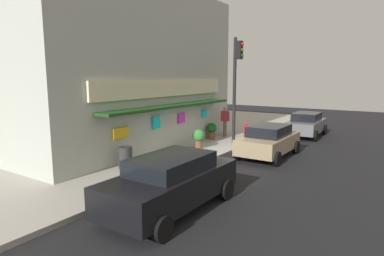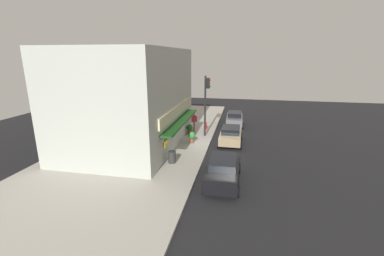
{
  "view_description": "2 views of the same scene",
  "coord_description": "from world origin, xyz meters",
  "px_view_note": "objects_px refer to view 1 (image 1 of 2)",
  "views": [
    {
      "loc": [
        -14.12,
        -7.2,
        3.85
      ],
      "look_at": [
        -1.49,
        1.12,
        1.45
      ],
      "focal_mm": 30.75,
      "sensor_mm": 36.0,
      "label": 1
    },
    {
      "loc": [
        -21.77,
        -2.7,
        7.63
      ],
      "look_at": [
        -1.67,
        1.27,
        1.95
      ],
      "focal_mm": 24.43,
      "sensor_mm": 36.0,
      "label": 2
    }
  ],
  "objects_px": {
    "potted_plant_by_window": "(212,130)",
    "parked_car_tan": "(269,140)",
    "pedestrian": "(225,120)",
    "traffic_light": "(236,77)",
    "trash_can": "(126,158)",
    "parked_car_black": "(171,182)",
    "parked_car_grey": "(306,124)",
    "fire_hydrant": "(246,130)",
    "potted_plant_by_doorway": "(198,137)"
  },
  "relations": [
    {
      "from": "parked_car_tan",
      "to": "parked_car_black",
      "type": "bearing_deg",
      "value": 179.66
    },
    {
      "from": "pedestrian",
      "to": "parked_car_tan",
      "type": "height_order",
      "value": "pedestrian"
    },
    {
      "from": "pedestrian",
      "to": "potted_plant_by_window",
      "type": "relative_size",
      "value": 1.9
    },
    {
      "from": "potted_plant_by_doorway",
      "to": "potted_plant_by_window",
      "type": "height_order",
      "value": "potted_plant_by_doorway"
    },
    {
      "from": "trash_can",
      "to": "potted_plant_by_window",
      "type": "xyz_separation_m",
      "value": [
        7.27,
        0.21,
        0.11
      ]
    },
    {
      "from": "trash_can",
      "to": "potted_plant_by_doorway",
      "type": "distance_m",
      "value": 4.69
    },
    {
      "from": "potted_plant_by_doorway",
      "to": "parked_car_black",
      "type": "bearing_deg",
      "value": -153.65
    },
    {
      "from": "pedestrian",
      "to": "parked_car_grey",
      "type": "relative_size",
      "value": 0.45
    },
    {
      "from": "potted_plant_by_doorway",
      "to": "parked_car_grey",
      "type": "relative_size",
      "value": 0.25
    },
    {
      "from": "potted_plant_by_window",
      "to": "parked_car_tan",
      "type": "bearing_deg",
      "value": -111.67
    },
    {
      "from": "fire_hydrant",
      "to": "potted_plant_by_doorway",
      "type": "distance_m",
      "value": 4.48
    },
    {
      "from": "parked_car_grey",
      "to": "fire_hydrant",
      "type": "bearing_deg",
      "value": 137.64
    },
    {
      "from": "fire_hydrant",
      "to": "trash_can",
      "type": "distance_m",
      "value": 9.17
    },
    {
      "from": "pedestrian",
      "to": "parked_car_tan",
      "type": "xyz_separation_m",
      "value": [
        -2.87,
        -3.86,
        -0.39
      ]
    },
    {
      "from": "potted_plant_by_window",
      "to": "parked_car_black",
      "type": "bearing_deg",
      "value": -156.49
    },
    {
      "from": "trash_can",
      "to": "parked_car_black",
      "type": "height_order",
      "value": "parked_car_black"
    },
    {
      "from": "pedestrian",
      "to": "potted_plant_by_doorway",
      "type": "height_order",
      "value": "pedestrian"
    },
    {
      "from": "traffic_light",
      "to": "parked_car_tan",
      "type": "distance_m",
      "value": 4.11
    },
    {
      "from": "traffic_light",
      "to": "pedestrian",
      "type": "distance_m",
      "value": 3.34
    },
    {
      "from": "potted_plant_by_doorway",
      "to": "parked_car_grey",
      "type": "height_order",
      "value": "parked_car_grey"
    },
    {
      "from": "pedestrian",
      "to": "traffic_light",
      "type": "bearing_deg",
      "value": -136.5
    },
    {
      "from": "pedestrian",
      "to": "parked_car_tan",
      "type": "bearing_deg",
      "value": -126.62
    },
    {
      "from": "traffic_light",
      "to": "potted_plant_by_window",
      "type": "distance_m",
      "value": 3.52
    },
    {
      "from": "potted_plant_by_window",
      "to": "parked_car_grey",
      "type": "bearing_deg",
      "value": -40.31
    },
    {
      "from": "trash_can",
      "to": "traffic_light",
      "type": "bearing_deg",
      "value": -11.6
    },
    {
      "from": "pedestrian",
      "to": "trash_can",
      "type": "bearing_deg",
      "value": 179.87
    },
    {
      "from": "trash_can",
      "to": "parked_car_grey",
      "type": "bearing_deg",
      "value": -18.02
    },
    {
      "from": "fire_hydrant",
      "to": "parked_car_grey",
      "type": "relative_size",
      "value": 0.22
    },
    {
      "from": "parked_car_grey",
      "to": "traffic_light",
      "type": "bearing_deg",
      "value": 153.98
    },
    {
      "from": "trash_can",
      "to": "pedestrian",
      "type": "xyz_separation_m",
      "value": [
        8.52,
        -0.02,
        0.58
      ]
    },
    {
      "from": "pedestrian",
      "to": "potted_plant_by_window",
      "type": "height_order",
      "value": "pedestrian"
    },
    {
      "from": "parked_car_grey",
      "to": "parked_car_tan",
      "type": "relative_size",
      "value": 1.0
    },
    {
      "from": "parked_car_tan",
      "to": "trash_can",
      "type": "bearing_deg",
      "value": 145.48
    },
    {
      "from": "traffic_light",
      "to": "pedestrian",
      "type": "xyz_separation_m",
      "value": [
        1.5,
        1.42,
        -2.62
      ]
    },
    {
      "from": "pedestrian",
      "to": "parked_car_grey",
      "type": "xyz_separation_m",
      "value": [
        3.67,
        -3.95,
        -0.39
      ]
    },
    {
      "from": "fire_hydrant",
      "to": "potted_plant_by_window",
      "type": "xyz_separation_m",
      "value": [
        -1.82,
        1.35,
        0.12
      ]
    },
    {
      "from": "fire_hydrant",
      "to": "parked_car_black",
      "type": "height_order",
      "value": "parked_car_black"
    },
    {
      "from": "potted_plant_by_doorway",
      "to": "parked_car_tan",
      "type": "height_order",
      "value": "parked_car_tan"
    },
    {
      "from": "fire_hydrant",
      "to": "trash_can",
      "type": "relative_size",
      "value": 1.01
    },
    {
      "from": "parked_car_tan",
      "to": "parked_car_black",
      "type": "relative_size",
      "value": 0.88
    },
    {
      "from": "parked_car_black",
      "to": "fire_hydrant",
      "type": "bearing_deg",
      "value": 13.64
    },
    {
      "from": "parked_car_tan",
      "to": "potted_plant_by_window",
      "type": "bearing_deg",
      "value": 68.33
    },
    {
      "from": "traffic_light",
      "to": "parked_car_grey",
      "type": "height_order",
      "value": "traffic_light"
    },
    {
      "from": "potted_plant_by_window",
      "to": "parked_car_grey",
      "type": "height_order",
      "value": "parked_car_grey"
    },
    {
      "from": "potted_plant_by_window",
      "to": "parked_car_tan",
      "type": "xyz_separation_m",
      "value": [
        -1.63,
        -4.09,
        0.09
      ]
    },
    {
      "from": "traffic_light",
      "to": "fire_hydrant",
      "type": "relative_size",
      "value": 6.55
    },
    {
      "from": "traffic_light",
      "to": "parked_car_tan",
      "type": "height_order",
      "value": "traffic_light"
    },
    {
      "from": "traffic_light",
      "to": "parked_car_black",
      "type": "distance_m",
      "value": 9.82
    },
    {
      "from": "parked_car_grey",
      "to": "parked_car_tan",
      "type": "bearing_deg",
      "value": 179.28
    },
    {
      "from": "potted_plant_by_window",
      "to": "parked_car_tan",
      "type": "distance_m",
      "value": 4.41
    }
  ]
}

